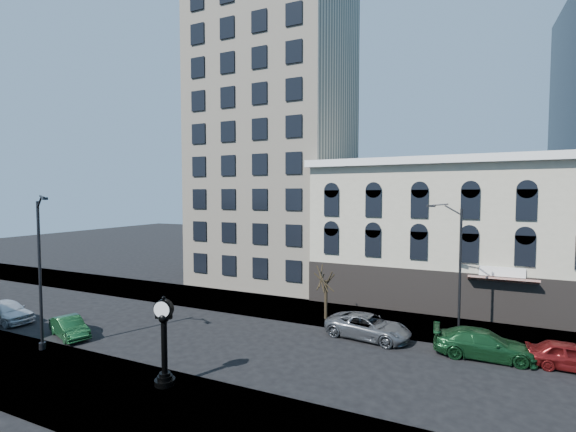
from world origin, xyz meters
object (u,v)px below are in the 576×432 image
at_px(street_clock, 164,345).
at_px(street_lamp_near, 41,232).
at_px(car_near_b, 69,327).
at_px(car_near_a, 7,311).

relative_size(street_clock, street_lamp_near, 0.46).
height_order(street_clock, street_lamp_near, street_lamp_near).
bearing_deg(car_near_b, street_clock, -85.20).
relative_size(street_lamp_near, car_near_a, 1.99).
bearing_deg(street_clock, street_lamp_near, 163.65).
bearing_deg(street_lamp_near, car_near_b, 140.31).
relative_size(street_clock, car_near_b, 1.10).
distance_m(street_lamp_near, car_near_a, 10.99).
xyz_separation_m(street_clock, street_lamp_near, (-9.20, 0.11, 5.19)).
bearing_deg(car_near_a, street_clock, -95.12).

